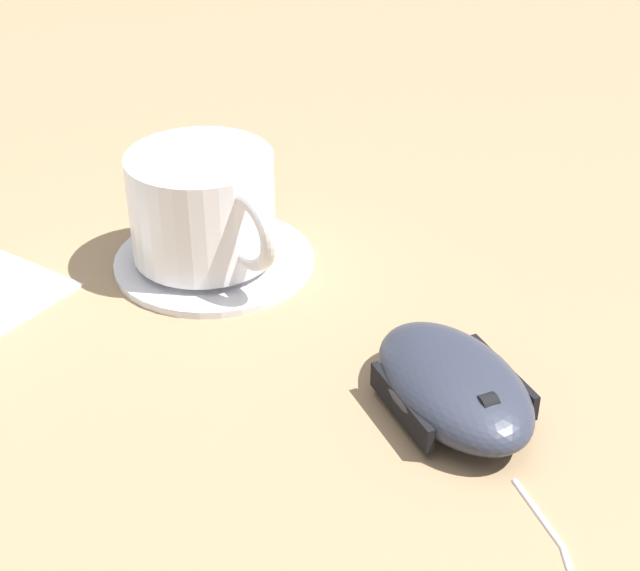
# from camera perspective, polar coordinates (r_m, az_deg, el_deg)

# --- Properties ---
(ground_plane) EXTENTS (3.00, 3.00, 0.00)m
(ground_plane) POSITION_cam_1_polar(r_m,az_deg,el_deg) (0.58, -9.53, -3.13)
(ground_plane) COLOR #9E7F5B
(saucer) EXTENTS (0.13, 0.13, 0.01)m
(saucer) POSITION_cam_1_polar(r_m,az_deg,el_deg) (0.64, -6.18, 1.64)
(saucer) COLOR white
(saucer) RESTS_ON ground
(coffee_cup) EXTENTS (0.09, 0.12, 0.07)m
(coffee_cup) POSITION_cam_1_polar(r_m,az_deg,el_deg) (0.62, -6.78, 4.60)
(coffee_cup) COLOR white
(coffee_cup) RESTS_ON saucer
(computer_mouse) EXTENTS (0.08, 0.12, 0.03)m
(computer_mouse) POSITION_cam_1_polar(r_m,az_deg,el_deg) (0.51, 7.77, -5.75)
(computer_mouse) COLOR #2D3342
(computer_mouse) RESTS_ON ground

